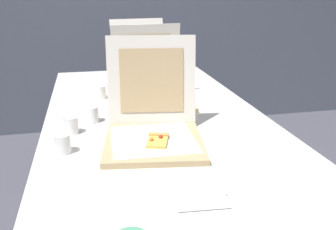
% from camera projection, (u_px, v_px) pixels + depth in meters
% --- Properties ---
extents(table, '(0.99, 2.06, 0.76)m').
position_uv_depth(table, '(157.00, 126.00, 1.68)').
color(table, silver).
rests_on(table, ground).
extents(pizza_box_front, '(0.42, 0.46, 0.38)m').
position_uv_depth(pizza_box_front, '(153.00, 128.00, 1.39)').
color(pizza_box_front, tan).
rests_on(pizza_box_front, table).
extents(pizza_box_middle, '(0.37, 0.37, 0.38)m').
position_uv_depth(pizza_box_middle, '(151.00, 92.00, 1.86)').
color(pizza_box_middle, tan).
rests_on(pizza_box_middle, table).
extents(pizza_box_back, '(0.42, 0.52, 0.36)m').
position_uv_depth(pizza_box_back, '(148.00, 73.00, 2.29)').
color(pizza_box_back, tan).
rests_on(pizza_box_back, table).
extents(cup_white_near_center, '(0.06, 0.06, 0.07)m').
position_uv_depth(cup_white_near_center, '(71.00, 125.00, 1.47)').
color(cup_white_near_center, white).
rests_on(cup_white_near_center, table).
extents(cup_white_mid, '(0.06, 0.06, 0.07)m').
position_uv_depth(cup_white_mid, '(92.00, 115.00, 1.59)').
color(cup_white_mid, white).
rests_on(cup_white_mid, table).
extents(cup_white_far, '(0.06, 0.06, 0.07)m').
position_uv_depth(cup_white_far, '(100.00, 92.00, 1.93)').
color(cup_white_far, white).
rests_on(cup_white_far, table).
extents(cup_white_near_left, '(0.06, 0.06, 0.07)m').
position_uv_depth(cup_white_near_left, '(63.00, 144.00, 1.29)').
color(cup_white_near_left, white).
rests_on(cup_white_near_left, table).
extents(napkin_pile, '(0.16, 0.17, 0.01)m').
position_uv_depth(napkin_pile, '(199.00, 193.00, 1.04)').
color(napkin_pile, white).
rests_on(napkin_pile, table).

